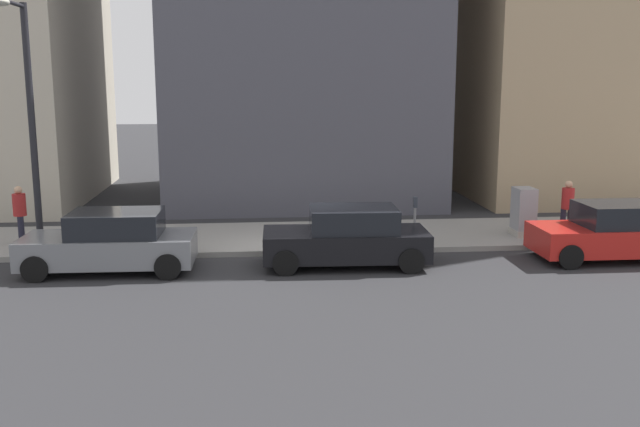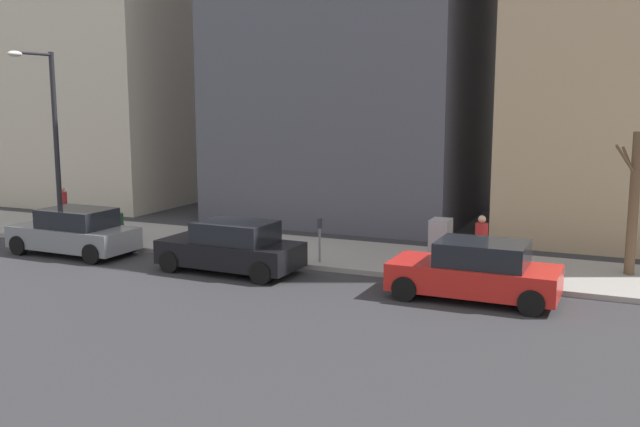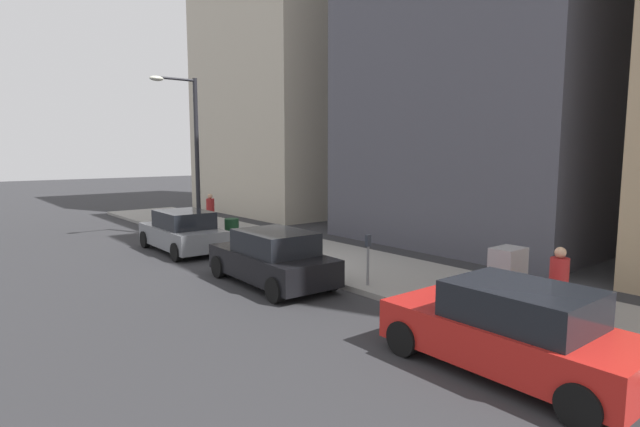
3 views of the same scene
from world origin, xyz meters
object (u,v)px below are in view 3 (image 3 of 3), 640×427
utility_box (507,280)px  office_block_center (502,12)px  parked_car_grey (183,232)px  pedestrian_midblock (210,210)px  streetlamp (191,143)px  office_tower_right (304,50)px  parked_car_red (512,330)px  parking_meter (368,254)px  trash_bin (232,230)px  pedestrian_near_meter (559,283)px  parked_car_black (272,258)px

utility_box → office_block_center: size_ratio=0.08×
parked_car_grey → pedestrian_midblock: (2.63, 2.97, 0.35)m
streetlamp → office_tower_right: size_ratio=0.33×
parked_car_red → office_block_center: size_ratio=0.23×
parking_meter → parked_car_grey: bearing=101.2°
streetlamp → trash_bin: bearing=-74.1°
pedestrian_near_meter → office_block_center: office_block_center is taller
parked_car_black → utility_box: bearing=-64.2°
parked_car_black → trash_bin: bearing=73.1°
parked_car_black → utility_box: (2.46, -5.61, 0.11)m
trash_bin → pedestrian_midblock: pedestrian_midblock is taller
parked_car_red → parked_car_grey: same height
parked_car_black → office_tower_right: (11.98, 14.16, 9.24)m
parked_car_grey → office_block_center: bearing=-23.7°
parked_car_red → parked_car_grey: bearing=90.1°
pedestrian_midblock → parked_car_black: bearing=58.9°
pedestrian_midblock → office_tower_right: office_tower_right is taller
parked_car_black → streetlamp: (1.44, 8.13, 3.28)m
streetlamp → parked_car_red: bearing=-95.5°
utility_box → pedestrian_near_meter: 1.28m
parked_car_grey → utility_box: size_ratio=2.96×
parked_car_grey → streetlamp: (1.43, 2.19, 3.28)m
parking_meter → streetlamp: (-0.17, 10.25, 3.04)m
parking_meter → office_tower_right: size_ratio=0.07×
parked_car_grey → pedestrian_midblock: size_ratio=2.55×
parked_car_red → trash_bin: (2.10, 13.12, -0.14)m
parked_car_grey → utility_box: 11.80m
pedestrian_midblock → office_tower_right: 13.93m
parked_car_black → pedestrian_midblock: (2.64, 8.91, 0.35)m
pedestrian_near_meter → parking_meter: bearing=-0.2°
utility_box → pedestrian_midblock: 14.52m
parking_meter → office_block_center: (10.13, 2.59, 8.37)m
utility_box → pedestrian_near_meter: pedestrian_near_meter is taller
parked_car_black → parking_meter: size_ratio=3.16×
parking_meter → pedestrian_midblock: bearing=84.6°
parking_meter → office_block_center: 13.39m
utility_box → trash_bin: 11.57m
trash_bin → office_tower_right: size_ratio=0.05×
parked_car_red → office_tower_right: bearing=60.9°
utility_box → pedestrian_midblock: bearing=89.3°
parked_car_grey → pedestrian_near_meter: bearing=-78.9°
parked_car_red → streetlamp: bearing=84.8°
parked_car_red → pedestrian_near_meter: size_ratio=2.54×
parked_car_red → pedestrian_midblock: (2.68, 16.08, 0.35)m
utility_box → trash_bin: utility_box is taller
trash_bin → office_block_center: (9.68, -5.49, 8.74)m
parked_car_black → office_block_center: 14.56m
parked_car_red → parking_meter: (1.65, 5.05, 0.24)m
streetlamp → office_block_center: bearing=-36.7°
trash_bin → parked_car_red: bearing=-99.1°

